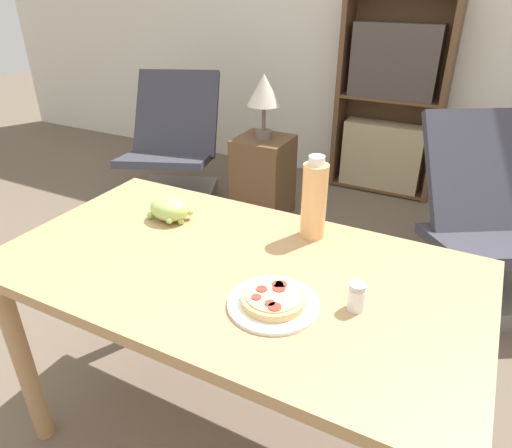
% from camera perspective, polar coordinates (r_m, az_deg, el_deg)
% --- Properties ---
extents(ground_plane, '(14.00, 14.00, 0.00)m').
position_cam_1_polar(ground_plane, '(1.81, -4.95, -24.91)').
color(ground_plane, brown).
extents(wall_back, '(8.00, 0.05, 2.60)m').
position_cam_1_polar(wall_back, '(3.58, 19.14, 24.45)').
color(wall_back, silver).
rests_on(wall_back, ground_plane).
extents(dining_table, '(1.37, 0.74, 0.73)m').
position_cam_1_polar(dining_table, '(1.36, -2.68, -8.54)').
color(dining_table, tan).
rests_on(dining_table, ground_plane).
extents(pizza_on_plate, '(0.23, 0.23, 0.04)m').
position_cam_1_polar(pizza_on_plate, '(1.14, 2.17, -9.56)').
color(pizza_on_plate, white).
rests_on(pizza_on_plate, dining_table).
extents(grape_bunch, '(0.14, 0.11, 0.08)m').
position_cam_1_polar(grape_bunch, '(1.55, -10.77, 1.90)').
color(grape_bunch, '#A8CC66').
rests_on(grape_bunch, dining_table).
extents(drink_bottle, '(0.08, 0.08, 0.26)m').
position_cam_1_polar(drink_bottle, '(1.40, 7.29, 3.03)').
color(drink_bottle, '#EFB270').
rests_on(drink_bottle, dining_table).
extents(salt_shaker, '(0.04, 0.04, 0.07)m').
position_cam_1_polar(salt_shaker, '(1.14, 12.44, -8.89)').
color(salt_shaker, white).
rests_on(salt_shaker, dining_table).
extents(lounge_chair_near, '(0.80, 0.93, 0.88)m').
position_cam_1_polar(lounge_chair_near, '(3.35, -10.23, 7.46)').
color(lounge_chair_near, slate).
rests_on(lounge_chair_near, ground_plane).
extents(lounge_chair_far, '(0.85, 0.95, 0.88)m').
position_cam_1_polar(lounge_chair_far, '(2.55, 26.86, -2.21)').
color(lounge_chair_far, slate).
rests_on(lounge_chair_far, ground_plane).
extents(bookshelf, '(0.75, 0.24, 1.40)m').
position_cam_1_polar(bookshelf, '(3.53, 16.32, 13.93)').
color(bookshelf, brown).
rests_on(bookshelf, ground_plane).
extents(side_table, '(0.34, 0.34, 0.55)m').
position_cam_1_polar(side_table, '(3.08, 0.91, 5.82)').
color(side_table, brown).
rests_on(side_table, ground_plane).
extents(table_lamp, '(0.21, 0.21, 0.40)m').
position_cam_1_polar(table_lamp, '(2.91, 1.00, 16.07)').
color(table_lamp, '#665B51').
rests_on(table_lamp, side_table).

